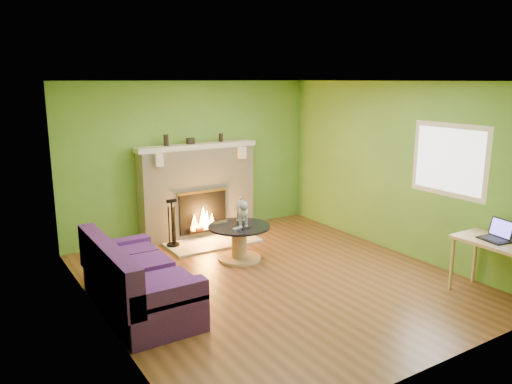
{
  "coord_description": "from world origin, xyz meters",
  "views": [
    {
      "loc": [
        -3.54,
        -5.16,
        2.62
      ],
      "look_at": [
        -0.04,
        0.4,
        1.13
      ],
      "focal_mm": 35.0,
      "sensor_mm": 36.0,
      "label": 1
    }
  ],
  "objects_px": {
    "sofa": "(135,282)",
    "desk": "(498,248)",
    "cat": "(242,210)",
    "coffee_table": "(239,240)"
  },
  "relations": [
    {
      "from": "desk",
      "to": "coffee_table",
      "type": "bearing_deg",
      "value": 124.62
    },
    {
      "from": "sofa",
      "to": "coffee_table",
      "type": "bearing_deg",
      "value": 22.91
    },
    {
      "from": "desk",
      "to": "cat",
      "type": "distance_m",
      "value": 3.44
    },
    {
      "from": "coffee_table",
      "to": "cat",
      "type": "xyz_separation_m",
      "value": [
        0.08,
        0.05,
        0.43
      ]
    },
    {
      "from": "coffee_table",
      "to": "sofa",
      "type": "bearing_deg",
      "value": -157.09
    },
    {
      "from": "sofa",
      "to": "coffee_table",
      "type": "xyz_separation_m",
      "value": [
        1.86,
        0.78,
        -0.03
      ]
    },
    {
      "from": "sofa",
      "to": "cat",
      "type": "bearing_deg",
      "value": 23.31
    },
    {
      "from": "sofa",
      "to": "desk",
      "type": "relative_size",
      "value": 1.92
    },
    {
      "from": "cat",
      "to": "desk",
      "type": "bearing_deg",
      "value": -32.71
    },
    {
      "from": "sofa",
      "to": "desk",
      "type": "distance_m",
      "value": 4.33
    }
  ]
}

